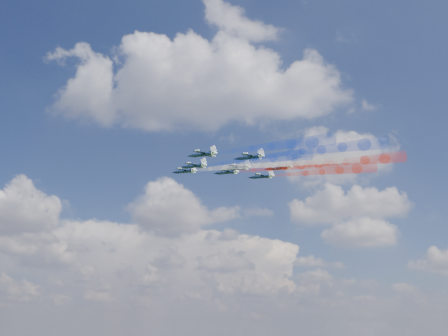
# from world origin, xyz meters

# --- Properties ---
(jet_lead) EXTENTS (13.11, 12.30, 4.46)m
(jet_lead) POSITION_xyz_m (-2.93, 11.04, 128.49)
(jet_lead) COLOR black
(trail_lead) EXTENTS (31.53, 18.14, 6.76)m
(trail_lead) POSITION_xyz_m (16.10, 1.71, 126.58)
(trail_lead) COLOR white
(jet_inner_left) EXTENTS (13.11, 12.30, 4.46)m
(jet_inner_left) POSITION_xyz_m (2.12, -0.26, 126.30)
(jet_inner_left) COLOR black
(trail_inner_left) EXTENTS (31.53, 18.14, 6.76)m
(trail_inner_left) POSITION_xyz_m (21.15, -9.58, 124.39)
(trail_inner_left) COLOR #1736C8
(jet_inner_right) EXTENTS (13.11, 12.30, 4.46)m
(jet_inner_right) POSITION_xyz_m (10.64, 14.24, 128.69)
(jet_inner_right) COLOR black
(trail_inner_right) EXTENTS (31.53, 18.14, 6.76)m
(trail_inner_right) POSITION_xyz_m (29.67, 4.91, 126.78)
(trail_inner_right) COLOR red
(jet_outer_left) EXTENTS (13.11, 12.30, 4.46)m
(jet_outer_left) POSITION_xyz_m (6.70, -12.91, 125.26)
(jet_outer_left) COLOR black
(trail_outer_left) EXTENTS (31.53, 18.14, 6.76)m
(trail_outer_left) POSITION_xyz_m (25.73, -22.24, 123.35)
(trail_outer_left) COLOR #1736C8
(jet_center_third) EXTENTS (13.11, 12.30, 4.46)m
(jet_center_third) POSITION_xyz_m (15.03, 3.80, 126.54)
(jet_center_third) COLOR black
(trail_center_third) EXTENTS (31.53, 18.14, 6.76)m
(trail_center_third) POSITION_xyz_m (34.06, -5.53, 124.63)
(trail_center_third) COLOR white
(jet_outer_right) EXTENTS (13.11, 12.30, 4.46)m
(jet_outer_right) POSITION_xyz_m (22.11, 17.12, 127.73)
(jet_outer_right) COLOR black
(trail_outer_right) EXTENTS (31.53, 18.14, 6.76)m
(trail_outer_right) POSITION_xyz_m (41.14, 7.79, 125.82)
(trail_outer_right) COLOR red
(jet_rear_left) EXTENTS (13.11, 12.30, 4.46)m
(jet_rear_left) POSITION_xyz_m (19.64, -9.71, 125.07)
(jet_rear_left) COLOR black
(trail_rear_left) EXTENTS (31.53, 18.14, 6.76)m
(trail_rear_left) POSITION_xyz_m (38.67, -19.04, 123.16)
(trail_rear_left) COLOR #1736C8
(jet_rear_right) EXTENTS (13.11, 12.30, 4.46)m
(jet_rear_right) POSITION_xyz_m (27.93, 6.48, 127.01)
(jet_rear_right) COLOR black
(trail_rear_right) EXTENTS (31.53, 18.14, 6.76)m
(trail_rear_right) POSITION_xyz_m (46.96, -2.84, 125.10)
(trail_rear_right) COLOR red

